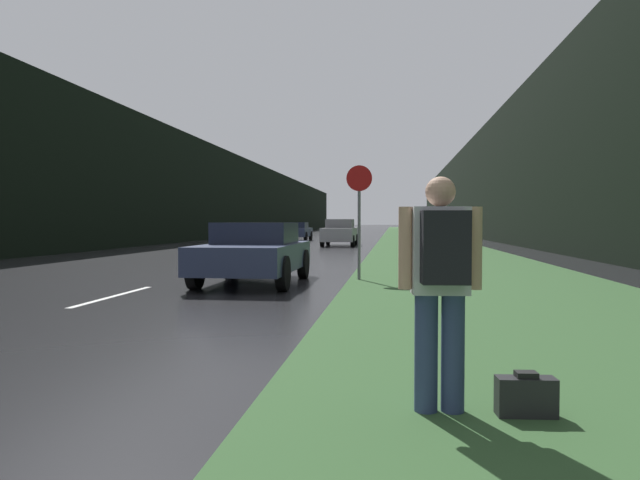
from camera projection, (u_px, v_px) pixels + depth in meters
name	position (u px, v px, depth m)	size (l,w,h in m)	color
grass_verge	(421.00, 241.00, 40.53)	(6.00, 240.00, 0.02)	#33562D
lane_stripe_b	(114.00, 296.00, 10.46)	(0.12, 3.00, 0.01)	silver
lane_stripe_c	(225.00, 267.00, 17.40)	(0.12, 3.00, 0.01)	silver
lane_stripe_d	(273.00, 254.00, 24.34)	(0.12, 3.00, 0.01)	silver
lane_stripe_e	(300.00, 247.00, 31.28)	(0.12, 3.00, 0.01)	silver
treeline_far_side	(228.00, 196.00, 52.50)	(2.00, 140.00, 7.53)	black
treeline_near_side	(485.00, 187.00, 49.54)	(2.00, 140.00, 8.91)	black
stop_sign	(359.00, 212.00, 13.29)	(0.60, 0.07, 2.69)	slate
hitchhiker_with_backpack	(441.00, 279.00, 3.97)	(0.58, 0.43, 1.68)	navy
suitcase	(526.00, 397.00, 3.93)	(0.41, 0.18, 0.33)	#232326
car_passing_near	(255.00, 252.00, 12.66)	(2.00, 4.15, 1.35)	#2D3856
car_passing_far	(340.00, 232.00, 32.89)	(1.88, 4.51, 1.53)	#9E9EA3
car_oncoming	(297.00, 231.00, 42.36)	(1.90, 4.07, 1.35)	#2D3856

